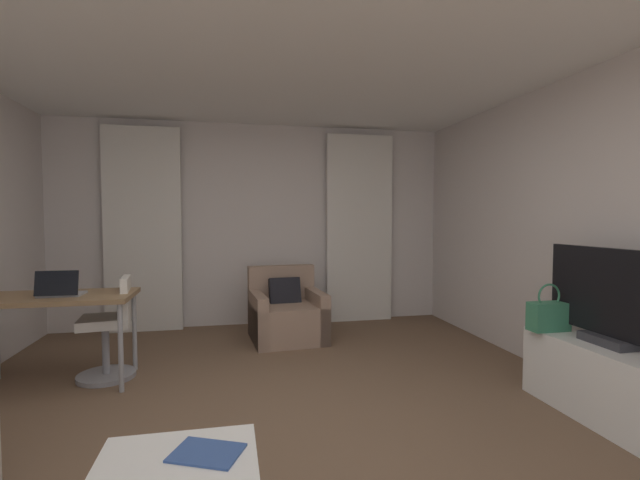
% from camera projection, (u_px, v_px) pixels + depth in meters
% --- Properties ---
extents(ground_plane, '(12.00, 12.00, 0.00)m').
position_uv_depth(ground_plane, '(286.00, 434.00, 2.81)').
color(ground_plane, brown).
extents(wall_window, '(5.12, 0.06, 2.60)m').
position_uv_depth(wall_window, '(256.00, 225.00, 5.71)').
color(wall_window, silver).
rests_on(wall_window, ground).
extents(wall_right, '(0.06, 6.12, 2.60)m').
position_uv_depth(wall_right, '(620.00, 231.00, 3.26)').
color(wall_right, silver).
rests_on(wall_right, ground).
extents(ceiling, '(5.12, 6.12, 0.06)m').
position_uv_depth(ceiling, '(284.00, 17.00, 2.68)').
color(ceiling, white).
rests_on(ceiling, wall_left).
extents(curtain_left_panel, '(0.90, 0.06, 2.50)m').
position_uv_depth(curtain_left_panel, '(143.00, 230.00, 5.30)').
color(curtain_left_panel, silver).
rests_on(curtain_left_panel, ground).
extents(curtain_right_panel, '(0.90, 0.06, 2.50)m').
position_uv_depth(curtain_right_panel, '(359.00, 229.00, 5.86)').
color(curtain_right_panel, silver).
rests_on(curtain_right_panel, ground).
extents(armchair, '(0.86, 0.87, 0.82)m').
position_uv_depth(armchair, '(287.00, 315.00, 4.99)').
color(armchair, '#997A66').
rests_on(armchair, ground).
extents(desk, '(1.22, 0.62, 0.76)m').
position_uv_depth(desk, '(55.00, 304.00, 3.59)').
color(desk, olive).
rests_on(desk, ground).
extents(desk_chair, '(0.48, 0.48, 0.88)m').
position_uv_depth(desk_chair, '(110.00, 333.00, 3.79)').
color(desk_chair, gray).
rests_on(desk_chair, ground).
extents(laptop, '(0.32, 0.25, 0.22)m').
position_uv_depth(laptop, '(60.00, 291.00, 3.54)').
color(laptop, '#ADADB2').
rests_on(laptop, desk).
extents(magazine_open, '(0.34, 0.30, 0.01)m').
position_uv_depth(magazine_open, '(207.00, 453.00, 1.81)').
color(magazine_open, '#335193').
rests_on(magazine_open, coffee_table).
extents(tv_console, '(0.48, 1.10, 0.52)m').
position_uv_depth(tv_console, '(606.00, 381.00, 3.03)').
color(tv_console, white).
rests_on(tv_console, ground).
extents(tv_flatscreen, '(0.20, 1.06, 0.67)m').
position_uv_depth(tv_flatscreen, '(611.00, 299.00, 2.99)').
color(tv_flatscreen, '#333338').
rests_on(tv_flatscreen, tv_console).
extents(handbag_primary, '(0.30, 0.14, 0.37)m').
position_uv_depth(handbag_primary, '(548.00, 315.00, 3.38)').
color(handbag_primary, '#387F5B').
rests_on(handbag_primary, tv_console).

